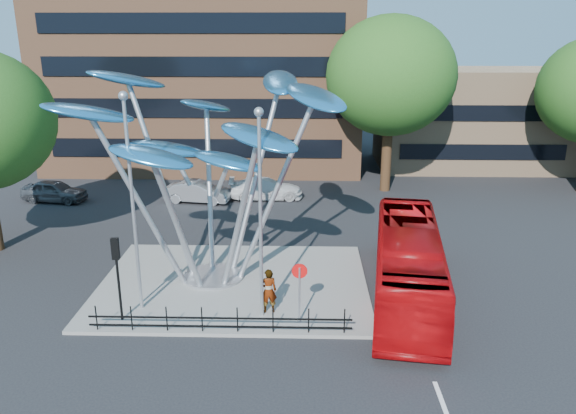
{
  "coord_description": "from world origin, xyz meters",
  "views": [
    {
      "loc": [
        2.09,
        -17.09,
        11.11
      ],
      "look_at": [
        1.52,
        4.0,
        4.39
      ],
      "focal_mm": 35.0,
      "sensor_mm": 36.0,
      "label": 1
    }
  ],
  "objects_px": {
    "street_lamp_right": "(260,197)",
    "parked_car_right": "(266,188)",
    "no_entry_sign_island": "(300,283)",
    "tree_right": "(391,76)",
    "parked_car_mid": "(198,192)",
    "leaf_sculpture": "(206,132)",
    "street_lamp_left": "(131,186)",
    "pedestrian": "(268,291)",
    "traffic_light_island": "(117,262)",
    "red_bus": "(408,264)",
    "parked_car_left": "(54,191)"
  },
  "relations": [
    {
      "from": "street_lamp_right",
      "to": "parked_car_right",
      "type": "relative_size",
      "value": 1.67
    },
    {
      "from": "no_entry_sign_island",
      "to": "parked_car_right",
      "type": "distance_m",
      "value": 17.35
    },
    {
      "from": "tree_right",
      "to": "parked_car_mid",
      "type": "xyz_separation_m",
      "value": [
        -12.92,
        -3.26,
        -7.32
      ]
    },
    {
      "from": "street_lamp_right",
      "to": "leaf_sculpture",
      "type": "bearing_deg",
      "value": 124.91
    },
    {
      "from": "street_lamp_left",
      "to": "no_entry_sign_island",
      "type": "xyz_separation_m",
      "value": [
        6.5,
        -0.98,
        -3.54
      ]
    },
    {
      "from": "no_entry_sign_island",
      "to": "pedestrian",
      "type": "height_order",
      "value": "no_entry_sign_island"
    },
    {
      "from": "traffic_light_island",
      "to": "leaf_sculpture",
      "type": "bearing_deg",
      "value": 54.96
    },
    {
      "from": "street_lamp_right",
      "to": "parked_car_mid",
      "type": "bearing_deg",
      "value": 109.01
    },
    {
      "from": "tree_right",
      "to": "street_lamp_right",
      "type": "height_order",
      "value": "tree_right"
    },
    {
      "from": "pedestrian",
      "to": "parked_car_right",
      "type": "height_order",
      "value": "pedestrian"
    },
    {
      "from": "traffic_light_island",
      "to": "red_bus",
      "type": "relative_size",
      "value": 0.31
    },
    {
      "from": "tree_right",
      "to": "parked_car_mid",
      "type": "relative_size",
      "value": 2.77
    },
    {
      "from": "street_lamp_left",
      "to": "pedestrian",
      "type": "distance_m",
      "value": 6.77
    },
    {
      "from": "no_entry_sign_island",
      "to": "traffic_light_island",
      "type": "bearing_deg",
      "value": -179.87
    },
    {
      "from": "traffic_light_island",
      "to": "street_lamp_right",
      "type": "bearing_deg",
      "value": 5.19
    },
    {
      "from": "no_entry_sign_island",
      "to": "parked_car_left",
      "type": "relative_size",
      "value": 0.57
    },
    {
      "from": "leaf_sculpture",
      "to": "pedestrian",
      "type": "height_order",
      "value": "leaf_sculpture"
    },
    {
      "from": "street_lamp_right",
      "to": "no_entry_sign_island",
      "type": "distance_m",
      "value": 3.64
    },
    {
      "from": "parked_car_right",
      "to": "traffic_light_island",
      "type": "bearing_deg",
      "value": 159.89
    },
    {
      "from": "parked_car_mid",
      "to": "parked_car_right",
      "type": "xyz_separation_m",
      "value": [
        4.5,
        0.92,
        0.0
      ]
    },
    {
      "from": "tree_right",
      "to": "parked_car_left",
      "type": "bearing_deg",
      "value": -171.48
    },
    {
      "from": "street_lamp_right",
      "to": "traffic_light_island",
      "type": "relative_size",
      "value": 2.42
    },
    {
      "from": "parked_car_mid",
      "to": "red_bus",
      "type": "bearing_deg",
      "value": -131.72
    },
    {
      "from": "leaf_sculpture",
      "to": "parked_car_mid",
      "type": "distance_m",
      "value": 13.83
    },
    {
      "from": "parked_car_mid",
      "to": "street_lamp_right",
      "type": "bearing_deg",
      "value": -152.83
    },
    {
      "from": "traffic_light_island",
      "to": "parked_car_right",
      "type": "height_order",
      "value": "traffic_light_island"
    },
    {
      "from": "tree_right",
      "to": "traffic_light_island",
      "type": "distance_m",
      "value": 24.06
    },
    {
      "from": "parked_car_mid",
      "to": "street_lamp_left",
      "type": "bearing_deg",
      "value": -170.26
    },
    {
      "from": "red_bus",
      "to": "street_lamp_right",
      "type": "bearing_deg",
      "value": -153.22
    },
    {
      "from": "tree_right",
      "to": "no_entry_sign_island",
      "type": "xyz_separation_m",
      "value": [
        -6.0,
        -19.48,
        -6.22
      ]
    },
    {
      "from": "tree_right",
      "to": "traffic_light_island",
      "type": "height_order",
      "value": "tree_right"
    },
    {
      "from": "leaf_sculpture",
      "to": "street_lamp_right",
      "type": "bearing_deg",
      "value": -55.09
    },
    {
      "from": "parked_car_right",
      "to": "street_lamp_left",
      "type": "bearing_deg",
      "value": 160.66
    },
    {
      "from": "leaf_sculpture",
      "to": "pedestrian",
      "type": "distance_m",
      "value": 7.28
    },
    {
      "from": "red_bus",
      "to": "no_entry_sign_island",
      "type": "bearing_deg",
      "value": -142.94
    },
    {
      "from": "leaf_sculpture",
      "to": "street_lamp_left",
      "type": "xyz_separation_m",
      "value": [
        -2.43,
        -3.18,
        -1.52
      ]
    },
    {
      "from": "red_bus",
      "to": "tree_right",
      "type": "bearing_deg",
      "value": 93.37
    },
    {
      "from": "parked_car_left",
      "to": "parked_car_right",
      "type": "relative_size",
      "value": 0.86
    },
    {
      "from": "traffic_light_island",
      "to": "street_lamp_left",
      "type": "bearing_deg",
      "value": 63.43
    },
    {
      "from": "parked_car_left",
      "to": "street_lamp_right",
      "type": "bearing_deg",
      "value": -128.19
    },
    {
      "from": "parked_car_left",
      "to": "tree_right",
      "type": "bearing_deg",
      "value": -73.65
    },
    {
      "from": "leaf_sculpture",
      "to": "parked_car_mid",
      "type": "relative_size",
      "value": 2.91
    },
    {
      "from": "no_entry_sign_island",
      "to": "parked_car_mid",
      "type": "xyz_separation_m",
      "value": [
        -6.92,
        16.22,
        -1.1
      ]
    },
    {
      "from": "street_lamp_right",
      "to": "no_entry_sign_island",
      "type": "relative_size",
      "value": 3.39
    },
    {
      "from": "parked_car_left",
      "to": "red_bus",
      "type": "bearing_deg",
      "value": -114.8
    },
    {
      "from": "tree_right",
      "to": "street_lamp_right",
      "type": "xyz_separation_m",
      "value": [
        -7.5,
        -19.0,
        -2.94
      ]
    },
    {
      "from": "tree_right",
      "to": "leaf_sculpture",
      "type": "xyz_separation_m",
      "value": [
        -10.07,
        -15.32,
        -1.16
      ]
    },
    {
      "from": "red_bus",
      "to": "traffic_light_island",
      "type": "bearing_deg",
      "value": -159.44
    },
    {
      "from": "no_entry_sign_island",
      "to": "pedestrian",
      "type": "xyz_separation_m",
      "value": [
        -1.25,
        0.76,
        -0.73
      ]
    },
    {
      "from": "leaf_sculpture",
      "to": "red_bus",
      "type": "distance_m",
      "value": 10.29
    }
  ]
}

